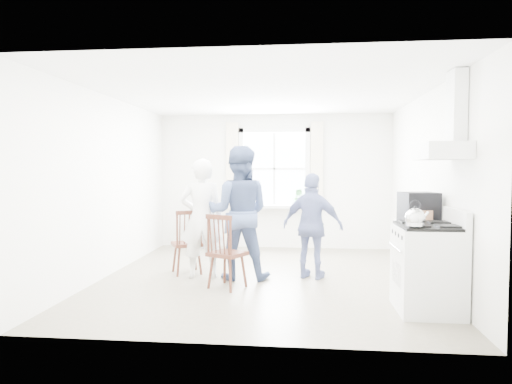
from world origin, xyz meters
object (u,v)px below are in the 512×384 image
object	(u,v)px
person_left	(202,218)
person_right	(312,226)
stereo_stack	(419,207)
windsor_chair_a	(188,235)
gas_stove	(428,267)
windsor_chair_b	(222,243)
person_mid	(239,213)
low_cabinet	(418,258)

from	to	relation	value
person_left	person_right	bearing A→B (deg)	172.69
stereo_stack	windsor_chair_a	distance (m)	3.20
windsor_chair_a	person_left	bearing A→B (deg)	-30.34
gas_stove	windsor_chair_b	world-z (taller)	gas_stove
person_mid	low_cabinet	bearing A→B (deg)	164.87
stereo_stack	person_left	size ratio (longest dim) A/B	0.28
stereo_stack	windsor_chair_a	world-z (taller)	stereo_stack
low_cabinet	stereo_stack	bearing A→B (deg)	-113.54
low_cabinet	person_right	size ratio (longest dim) A/B	0.60
low_cabinet	windsor_chair_a	size ratio (longest dim) A/B	0.94
person_right	windsor_chair_b	bearing A→B (deg)	51.58
windsor_chair_a	person_left	size ratio (longest dim) A/B	0.57
stereo_stack	windsor_chair_b	bearing A→B (deg)	-179.73
low_cabinet	person_right	distance (m)	1.49
person_mid	gas_stove	bearing A→B (deg)	149.28
low_cabinet	windsor_chair_a	bearing A→B (deg)	166.93
person_left	windsor_chair_b	bearing A→B (deg)	111.97
windsor_chair_b	person_left	distance (m)	0.78
low_cabinet	person_mid	bearing A→B (deg)	166.08
low_cabinet	stereo_stack	distance (m)	0.63
stereo_stack	person_left	distance (m)	2.91
stereo_stack	windsor_chair_b	xyz separation A→B (m)	(-2.43, -0.01, -0.48)
windsor_chair_a	person_mid	distance (m)	0.85
low_cabinet	stereo_stack	size ratio (longest dim) A/B	1.92
low_cabinet	person_right	bearing A→B (deg)	151.88
gas_stove	windsor_chair_a	distance (m)	3.33
windsor_chair_a	person_right	xyz separation A→B (m)	(1.80, -0.03, 0.16)
gas_stove	person_right	distance (m)	1.86
windsor_chair_b	person_mid	distance (m)	0.71
low_cabinet	person_mid	size ratio (longest dim) A/B	0.48
low_cabinet	windsor_chair_a	xyz separation A→B (m)	(-3.09, 0.72, 0.13)
person_left	person_right	distance (m)	1.58
low_cabinet	person_left	xyz separation A→B (m)	(-2.85, 0.58, 0.40)
low_cabinet	windsor_chair_b	distance (m)	2.45
person_left	person_mid	xyz separation A→B (m)	(0.53, -0.00, 0.09)
windsor_chair_a	windsor_chair_b	size ratio (longest dim) A/B	0.98
person_left	gas_stove	bearing A→B (deg)	144.11
windsor_chair_b	stereo_stack	bearing A→B (deg)	0.27
windsor_chair_a	person_left	distance (m)	0.38
low_cabinet	person_right	xyz separation A→B (m)	(-1.29, 0.69, 0.30)
stereo_stack	person_right	distance (m)	1.50
low_cabinet	person_left	size ratio (longest dim) A/B	0.53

